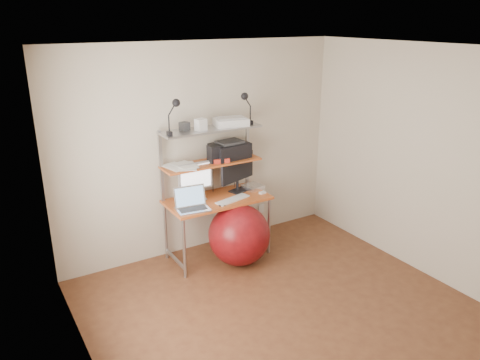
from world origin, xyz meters
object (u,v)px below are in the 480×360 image
Objects in this scene: monitor_silver at (196,179)px; monitor_black at (237,170)px; laptop at (191,204)px; printer at (230,150)px; exercise_ball at (239,235)px.

monitor_silver is 0.87× the size of monitor_black.
monitor_black reaches higher than monitor_silver.
monitor_black is (0.55, -0.02, 0.02)m from monitor_silver.
monitor_black reaches higher than laptop.
monitor_silver is 0.35m from laptop.
laptop is 0.85m from printer.
laptop reaches higher than exercise_ball.
printer reaches higher than laptop.
laptop is 0.84× the size of printer.
exercise_ball is (-0.14, -0.45, -0.89)m from printer.
laptop is 0.69m from exercise_ball.
exercise_ball is (-0.20, -0.38, -0.65)m from monitor_black.
printer is 0.64× the size of exercise_ball.
printer reaches higher than monitor_silver.
exercise_ball is at bearing -51.38° from monitor_silver.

